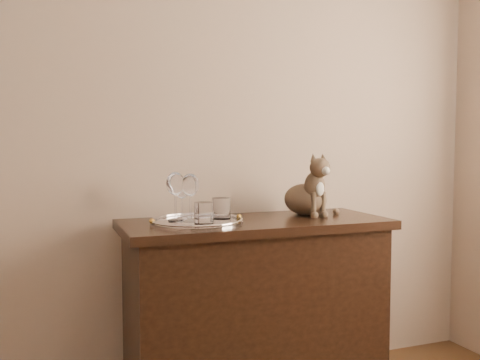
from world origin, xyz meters
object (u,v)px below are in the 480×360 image
at_px(wine_glass_a, 175,196).
at_px(tumbler_b, 204,213).
at_px(cat, 305,184).
at_px(wine_glass_b, 182,199).
at_px(wine_glass_d, 190,197).
at_px(sideboard, 255,313).
at_px(tray, 197,222).
at_px(tumbler_c, 221,208).

xyz_separation_m(wine_glass_a, tumbler_b, (0.09, -0.13, -0.06)).
bearing_deg(wine_glass_a, cat, 2.71).
distance_m(wine_glass_b, wine_glass_d, 0.09).
distance_m(sideboard, cat, 0.65).
relative_size(tumbler_b, cat, 0.31).
bearing_deg(wine_glass_b, sideboard, -19.13).
bearing_deg(cat, wine_glass_a, 174.85).
relative_size(tray, wine_glass_d, 1.95).
height_order(wine_glass_b, tumbler_b, wine_glass_b).
relative_size(wine_glass_b, cat, 0.57).
relative_size(tray, tumbler_c, 4.28).
relative_size(wine_glass_a, wine_glass_d, 1.03).
bearing_deg(wine_glass_a, tumbler_c, -4.05).
height_order(wine_glass_d, tumbler_b, wine_glass_d).
relative_size(tray, wine_glass_b, 2.34).
xyz_separation_m(sideboard, tumbler_c, (-0.15, 0.04, 0.48)).
height_order(tray, wine_glass_a, wine_glass_a).
distance_m(wine_glass_d, cat, 0.59).
height_order(tray, wine_glass_d, wine_glass_d).
relative_size(sideboard, wine_glass_b, 7.03).
height_order(tumbler_b, cat, cat).
bearing_deg(wine_glass_b, tumbler_c, -24.24).
height_order(tray, cat, cat).
bearing_deg(tumbler_c, tumbler_b, -134.39).
bearing_deg(wine_glass_b, tumbler_b, -76.84).
relative_size(wine_glass_b, tumbler_b, 1.88).
height_order(sideboard, tumbler_b, tumbler_b).
xyz_separation_m(sideboard, tray, (-0.27, 0.01, 0.43)).
relative_size(sideboard, wine_glass_a, 5.65).
bearing_deg(tumbler_c, tray, -167.33).
xyz_separation_m(tumbler_c, cat, (0.44, 0.05, 0.09)).
relative_size(sideboard, tumbler_c, 12.85).
relative_size(wine_glass_a, cat, 0.71).
distance_m(tumbler_c, cat, 0.45).
height_order(tray, tumbler_b, tumbler_b).
height_order(wine_glass_a, tumbler_b, wine_glass_a).
bearing_deg(tumbler_b, tray, 92.95).
relative_size(sideboard, cat, 4.03).
bearing_deg(cat, tumbler_b, -171.47).
bearing_deg(tumbler_c, wine_glass_b, 155.76).
height_order(tumbler_c, cat, cat).
bearing_deg(wine_glass_b, tray, -68.13).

